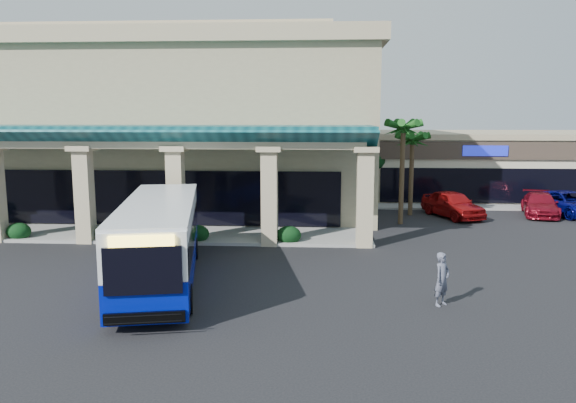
# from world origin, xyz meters

# --- Properties ---
(ground) EXTENTS (110.00, 110.00, 0.00)m
(ground) POSITION_xyz_m (0.00, 0.00, 0.00)
(ground) COLOR black
(main_building) EXTENTS (30.80, 14.80, 11.35)m
(main_building) POSITION_xyz_m (-8.00, 16.00, 5.67)
(main_building) COLOR tan
(main_building) RESTS_ON ground
(arcade) EXTENTS (30.00, 6.20, 5.70)m
(arcade) POSITION_xyz_m (-8.00, 6.80, 2.85)
(arcade) COLOR #0C444C
(arcade) RESTS_ON ground
(strip_mall) EXTENTS (22.50, 12.50, 4.90)m
(strip_mall) POSITION_xyz_m (18.00, 24.00, 2.45)
(strip_mall) COLOR beige
(strip_mall) RESTS_ON ground
(palm_0) EXTENTS (2.40, 2.40, 6.60)m
(palm_0) POSITION_xyz_m (8.50, 11.00, 3.30)
(palm_0) COLOR #134913
(palm_0) RESTS_ON ground
(palm_1) EXTENTS (2.40, 2.40, 5.80)m
(palm_1) POSITION_xyz_m (9.50, 14.00, 2.90)
(palm_1) COLOR #134913
(palm_1) RESTS_ON ground
(broadleaf_tree) EXTENTS (2.60, 2.60, 4.81)m
(broadleaf_tree) POSITION_xyz_m (7.50, 19.00, 2.41)
(broadleaf_tree) COLOR black
(broadleaf_tree) RESTS_ON ground
(transit_bus) EXTENTS (4.65, 11.25, 3.06)m
(transit_bus) POSITION_xyz_m (-2.00, -1.00, 1.53)
(transit_bus) COLOR #0412A0
(transit_bus) RESTS_ON ground
(pedestrian) EXTENTS (0.76, 0.76, 1.77)m
(pedestrian) POSITION_xyz_m (7.94, -3.03, 0.89)
(pedestrian) COLOR #54586B
(pedestrian) RESTS_ON ground
(car_silver) EXTENTS (3.55, 5.15, 1.63)m
(car_silver) POSITION_xyz_m (11.95, 13.33, 0.81)
(car_silver) COLOR #9F0F10
(car_silver) RESTS_ON ground
(car_red) EXTENTS (3.04, 5.11, 1.39)m
(car_red) POSITION_xyz_m (17.53, 14.33, 0.69)
(car_red) COLOR maroon
(car_red) RESTS_ON ground
(car_gray) EXTENTS (3.95, 5.89, 1.50)m
(car_gray) POSITION_xyz_m (19.27, 14.44, 0.75)
(car_gray) COLOR #060865
(car_gray) RESTS_ON ground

